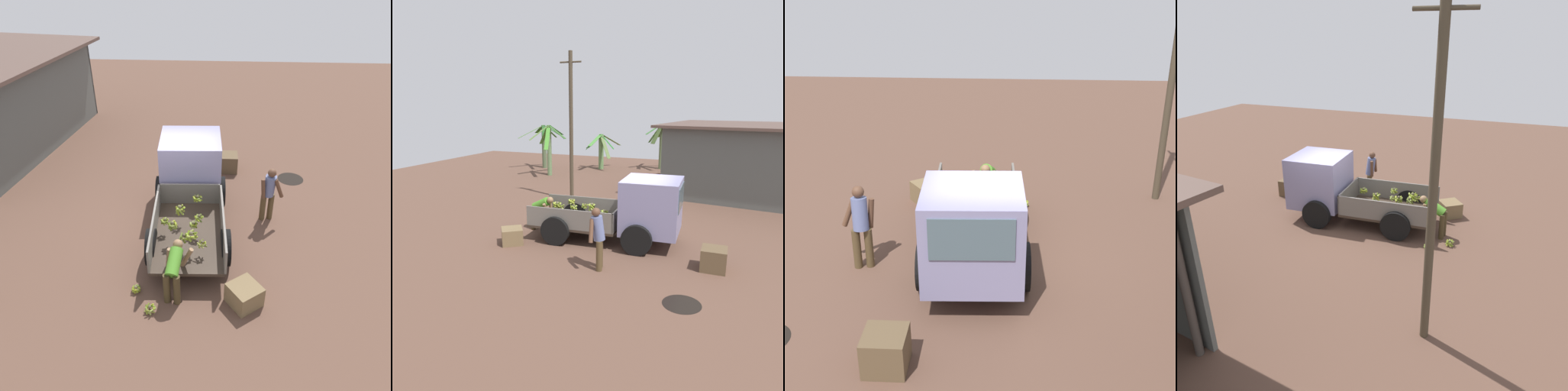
# 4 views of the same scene
# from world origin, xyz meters

# --- Properties ---
(ground) EXTENTS (36.00, 36.00, 0.00)m
(ground) POSITION_xyz_m (0.00, 0.00, 0.00)
(ground) COLOR brown
(cargo_truck) EXTENTS (4.69, 2.18, 2.07)m
(cargo_truck) POSITION_xyz_m (0.36, -0.42, 1.10)
(cargo_truck) COLOR #392C22
(cargo_truck) RESTS_ON ground
(utility_pole) EXTENTS (0.96, 0.17, 6.37)m
(utility_pole) POSITION_xyz_m (-3.76, 3.87, 3.26)
(utility_pole) COLOR #483D2D
(utility_pole) RESTS_ON ground
(person_foreground_visitor) EXTENTS (0.44, 0.68, 1.67)m
(person_foreground_visitor) POSITION_xyz_m (-0.13, -2.61, 0.93)
(person_foreground_visitor) COLOR #4F3E24
(person_foreground_visitor) RESTS_ON ground
(person_worker_loading) EXTENTS (0.85, 0.65, 1.21)m
(person_worker_loading) POSITION_xyz_m (-3.05, -0.31, 0.74)
(person_worker_loading) COLOR #40341D
(person_worker_loading) RESTS_ON ground
(banana_bunch_on_ground_0) EXTENTS (0.23, 0.23, 0.17)m
(banana_bunch_on_ground_0) POSITION_xyz_m (-3.06, 0.58, 0.09)
(banana_bunch_on_ground_0) COLOR brown
(banana_bunch_on_ground_0) RESTS_ON ground
(banana_bunch_on_ground_1) EXTENTS (0.27, 0.26, 0.19)m
(banana_bunch_on_ground_1) POSITION_xyz_m (-3.61, 0.17, 0.11)
(banana_bunch_on_ground_1) COLOR brown
(banana_bunch_on_ground_1) RESTS_ON ground
(wooden_crate_0) EXTENTS (0.87, 0.87, 0.50)m
(wooden_crate_0) POSITION_xyz_m (-3.24, -1.83, 0.25)
(wooden_crate_0) COLOR brown
(wooden_crate_0) RESTS_ON ground
(wooden_crate_1) EXTENTS (0.65, 0.65, 0.60)m
(wooden_crate_1) POSITION_xyz_m (2.71, -1.54, 0.30)
(wooden_crate_1) COLOR brown
(wooden_crate_1) RESTS_ON ground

